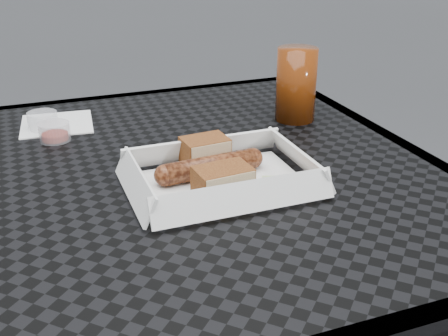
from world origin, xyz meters
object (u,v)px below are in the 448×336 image
at_px(patio_table, 167,218).
at_px(drink_glass, 296,85).
at_px(food_tray, 221,184).
at_px(bratwurst, 210,166).

distance_m(patio_table, drink_glass, 0.34).
bearing_deg(food_tray, drink_glass, 43.21).
relative_size(bratwurst, drink_glass, 1.26).
bearing_deg(patio_table, food_tray, -48.55).
relative_size(food_tray, bratwurst, 1.36).
xyz_separation_m(food_tray, bratwurst, (-0.01, 0.02, 0.02)).
relative_size(patio_table, drink_glass, 6.26).
bearing_deg(bratwurst, food_tray, -72.06).
height_order(food_tray, drink_glass, drink_glass).
distance_m(patio_table, bratwurst, 0.12).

